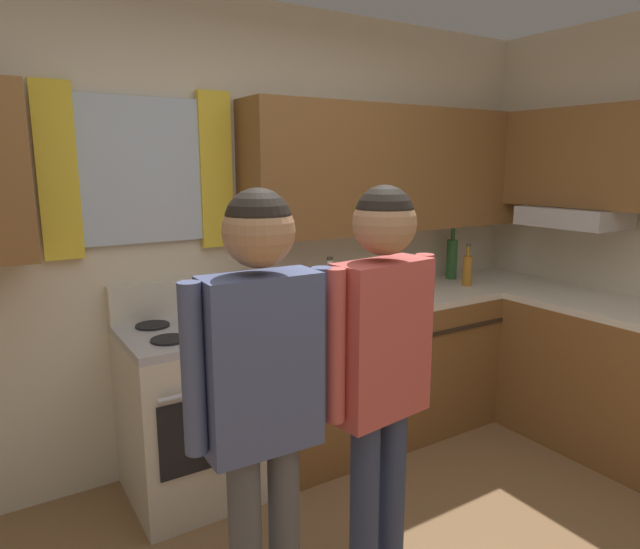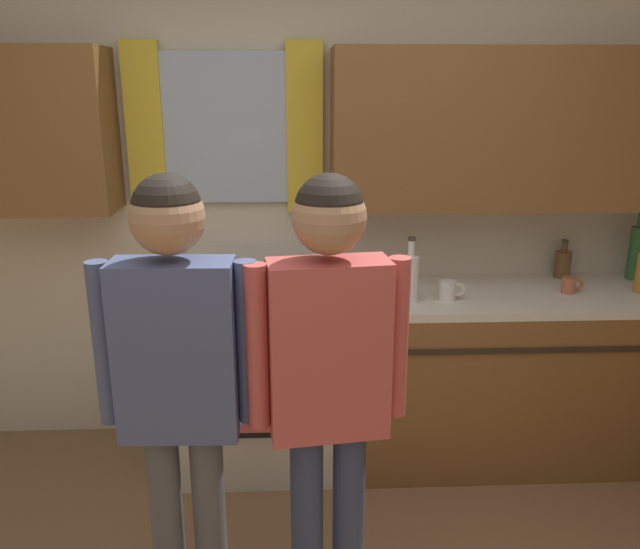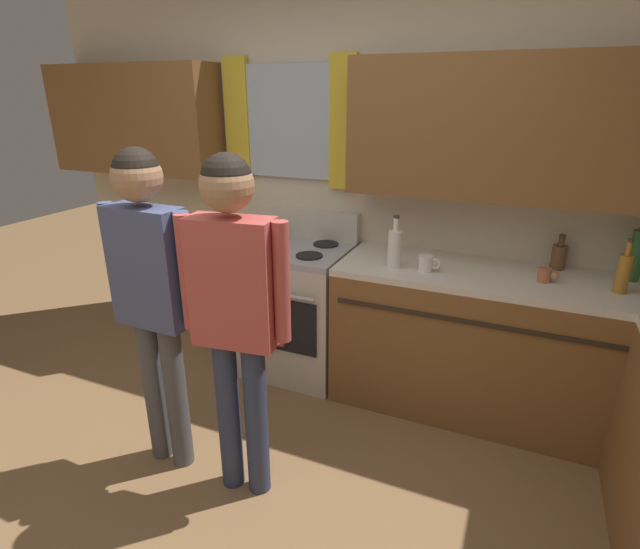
{
  "view_description": "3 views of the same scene",
  "coord_description": "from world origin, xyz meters",
  "px_view_note": "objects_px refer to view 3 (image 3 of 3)",
  "views": [
    {
      "loc": [
        -1.17,
        -1.08,
        1.72
      ],
      "look_at": [
        0.07,
        0.88,
        1.25
      ],
      "focal_mm": 31.14,
      "sensor_mm": 36.0,
      "label": 1
    },
    {
      "loc": [
        -0.08,
        -1.41,
        1.89
      ],
      "look_at": [
        0.01,
        0.7,
        1.25
      ],
      "focal_mm": 35.54,
      "sensor_mm": 36.0,
      "label": 2
    },
    {
      "loc": [
        1.13,
        -1.22,
        1.86
      ],
      "look_at": [
        0.33,
        0.65,
        1.1
      ],
      "focal_mm": 27.19,
      "sensor_mm": 36.0,
      "label": 3
    }
  ],
  "objects_px": {
    "bottle_squat_brown": "(559,256)",
    "mug_ceramic_white": "(426,263)",
    "stove_oven": "(294,306)",
    "bottle_milk_white": "(395,248)",
    "adult_in_plaid": "(234,296)",
    "bottle_wine_green": "(636,254)",
    "cup_terracotta": "(545,275)",
    "bottle_oil_amber": "(623,272)",
    "adult_left": "(150,280)"
  },
  "relations": [
    {
      "from": "cup_terracotta",
      "to": "adult_left",
      "type": "bearing_deg",
      "value": -147.65
    },
    {
      "from": "bottle_wine_green",
      "to": "adult_left",
      "type": "height_order",
      "value": "adult_left"
    },
    {
      "from": "mug_ceramic_white",
      "to": "adult_in_plaid",
      "type": "bearing_deg",
      "value": -121.67
    },
    {
      "from": "bottle_squat_brown",
      "to": "bottle_milk_white",
      "type": "xyz_separation_m",
      "value": [
        -0.88,
        -0.35,
        0.04
      ]
    },
    {
      "from": "stove_oven",
      "to": "bottle_oil_amber",
      "type": "xyz_separation_m",
      "value": [
        1.89,
        -0.04,
        0.54
      ]
    },
    {
      "from": "bottle_wine_green",
      "to": "cup_terracotta",
      "type": "distance_m",
      "value": 0.5
    },
    {
      "from": "bottle_wine_green",
      "to": "bottle_squat_brown",
      "type": "bearing_deg",
      "value": 173.48
    },
    {
      "from": "bottle_milk_white",
      "to": "mug_ceramic_white",
      "type": "relative_size",
      "value": 2.49
    },
    {
      "from": "bottle_wine_green",
      "to": "bottle_milk_white",
      "type": "relative_size",
      "value": 1.26
    },
    {
      "from": "bottle_oil_amber",
      "to": "stove_oven",
      "type": "bearing_deg",
      "value": 178.76
    },
    {
      "from": "adult_in_plaid",
      "to": "adult_left",
      "type": "bearing_deg",
      "value": 178.56
    },
    {
      "from": "stove_oven",
      "to": "bottle_milk_white",
      "type": "height_order",
      "value": "bottle_milk_white"
    },
    {
      "from": "bottle_squat_brown",
      "to": "cup_terracotta",
      "type": "distance_m",
      "value": 0.27
    },
    {
      "from": "bottle_squat_brown",
      "to": "adult_in_plaid",
      "type": "relative_size",
      "value": 0.12
    },
    {
      "from": "stove_oven",
      "to": "bottle_oil_amber",
      "type": "relative_size",
      "value": 3.85
    },
    {
      "from": "bottle_wine_green",
      "to": "cup_terracotta",
      "type": "relative_size",
      "value": 3.62
    },
    {
      "from": "bottle_wine_green",
      "to": "mug_ceramic_white",
      "type": "height_order",
      "value": "bottle_wine_green"
    },
    {
      "from": "mug_ceramic_white",
      "to": "adult_left",
      "type": "xyz_separation_m",
      "value": [
        -1.1,
        -1.01,
        0.09
      ]
    },
    {
      "from": "stove_oven",
      "to": "mug_ceramic_white",
      "type": "xyz_separation_m",
      "value": [
        0.91,
        -0.12,
        0.48
      ]
    },
    {
      "from": "bottle_milk_white",
      "to": "mug_ceramic_white",
      "type": "xyz_separation_m",
      "value": [
        0.19,
        0.01,
        -0.07
      ]
    },
    {
      "from": "bottle_oil_amber",
      "to": "cup_terracotta",
      "type": "xyz_separation_m",
      "value": [
        -0.35,
        0.01,
        -0.07
      ]
    },
    {
      "from": "bottle_oil_amber",
      "to": "bottle_squat_brown",
      "type": "bearing_deg",
      "value": 136.69
    },
    {
      "from": "bottle_wine_green",
      "to": "adult_in_plaid",
      "type": "distance_m",
      "value": 2.15
    },
    {
      "from": "bottle_milk_white",
      "to": "adult_in_plaid",
      "type": "relative_size",
      "value": 0.19
    },
    {
      "from": "bottle_squat_brown",
      "to": "mug_ceramic_white",
      "type": "relative_size",
      "value": 1.63
    },
    {
      "from": "bottle_wine_green",
      "to": "stove_oven",
      "type": "bearing_deg",
      "value": -174.63
    },
    {
      "from": "cup_terracotta",
      "to": "adult_left",
      "type": "height_order",
      "value": "adult_left"
    },
    {
      "from": "bottle_squat_brown",
      "to": "adult_left",
      "type": "height_order",
      "value": "adult_left"
    },
    {
      "from": "stove_oven",
      "to": "bottle_squat_brown",
      "type": "bearing_deg",
      "value": 8.04
    },
    {
      "from": "adult_in_plaid",
      "to": "mug_ceramic_white",
      "type": "bearing_deg",
      "value": 58.33
    },
    {
      "from": "mug_ceramic_white",
      "to": "adult_left",
      "type": "distance_m",
      "value": 1.5
    },
    {
      "from": "bottle_milk_white",
      "to": "mug_ceramic_white",
      "type": "distance_m",
      "value": 0.2
    },
    {
      "from": "cup_terracotta",
      "to": "stove_oven",
      "type": "bearing_deg",
      "value": 178.8
    },
    {
      "from": "bottle_wine_green",
      "to": "mug_ceramic_white",
      "type": "bearing_deg",
      "value": -164.03
    },
    {
      "from": "cup_terracotta",
      "to": "bottle_squat_brown",
      "type": "bearing_deg",
      "value": 75.27
    },
    {
      "from": "bottle_oil_amber",
      "to": "bottle_wine_green",
      "type": "distance_m",
      "value": 0.24
    },
    {
      "from": "cup_terracotta",
      "to": "adult_in_plaid",
      "type": "distance_m",
      "value": 1.68
    },
    {
      "from": "mug_ceramic_white",
      "to": "bottle_wine_green",
      "type": "bearing_deg",
      "value": 15.97
    },
    {
      "from": "bottle_oil_amber",
      "to": "bottle_wine_green",
      "type": "bearing_deg",
      "value": 70.28
    },
    {
      "from": "bottle_oil_amber",
      "to": "cup_terracotta",
      "type": "distance_m",
      "value": 0.36
    },
    {
      "from": "bottle_squat_brown",
      "to": "mug_ceramic_white",
      "type": "distance_m",
      "value": 0.78
    },
    {
      "from": "bottle_oil_amber",
      "to": "adult_left",
      "type": "bearing_deg",
      "value": -152.45
    },
    {
      "from": "bottle_wine_green",
      "to": "cup_terracotta",
      "type": "height_order",
      "value": "bottle_wine_green"
    },
    {
      "from": "adult_in_plaid",
      "to": "bottle_wine_green",
      "type": "bearing_deg",
      "value": 38.07
    },
    {
      "from": "bottle_oil_amber",
      "to": "adult_left",
      "type": "distance_m",
      "value": 2.35
    },
    {
      "from": "bottle_milk_white",
      "to": "adult_in_plaid",
      "type": "height_order",
      "value": "adult_in_plaid"
    },
    {
      "from": "stove_oven",
      "to": "bottle_milk_white",
      "type": "xyz_separation_m",
      "value": [
        0.73,
        -0.13,
        0.55
      ]
    },
    {
      "from": "bottle_milk_white",
      "to": "mug_ceramic_white",
      "type": "bearing_deg",
      "value": 2.14
    },
    {
      "from": "cup_terracotta",
      "to": "adult_left",
      "type": "relative_size",
      "value": 0.07
    },
    {
      "from": "stove_oven",
      "to": "bottle_wine_green",
      "type": "height_order",
      "value": "bottle_wine_green"
    }
  ]
}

